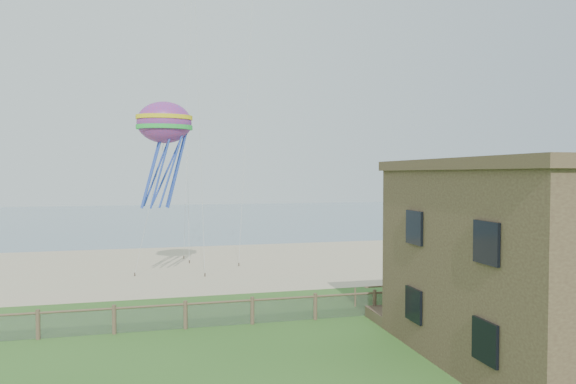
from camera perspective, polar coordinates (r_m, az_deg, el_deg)
ground at (r=18.67m, az=-0.60°, el=-19.54°), size 160.00×160.00×0.00m
sand_beach at (r=39.70m, az=-8.01°, el=-7.95°), size 72.00×20.00×0.02m
ocean at (r=83.28m, az=-11.13°, el=-2.76°), size 160.00×68.00×0.02m
chainlink_fence at (r=24.08m, az=-3.98°, el=-13.18°), size 36.20×0.20×1.25m
motel_deck at (r=28.50m, az=23.72°, el=-11.57°), size 15.00×2.00×0.50m
picnic_table at (r=21.93m, az=17.43°, el=-15.35°), size 1.89×1.59×0.70m
octopus_kite at (r=32.68m, az=-13.55°, el=4.34°), size 3.94×3.21×7.08m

